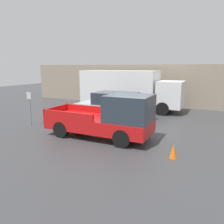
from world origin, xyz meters
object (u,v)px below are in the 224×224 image
parking_sign (30,106)px  traffic_cone (173,151)px  pickup_truck (109,118)px  delivery_truck (127,89)px  car (114,106)px

parking_sign → traffic_cone: size_ratio=3.76×
pickup_truck → delivery_truck: bearing=104.7°
car → delivery_truck: bearing=98.3°
delivery_truck → car: bearing=-81.7°
parking_sign → traffic_cone: (8.32, -1.21, -0.89)m
delivery_truck → parking_sign: bearing=-114.7°
traffic_cone → delivery_truck: bearing=121.7°
pickup_truck → parking_sign: pickup_truck is taller
car → traffic_cone: 6.52m
parking_sign → car: bearing=42.2°
pickup_truck → car: 3.83m
delivery_truck → parking_sign: (-3.23, -7.03, -0.50)m
car → traffic_cone: (4.56, -4.62, -0.61)m
pickup_truck → car: (-1.36, 3.58, -0.10)m
delivery_truck → parking_sign: size_ratio=3.90×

